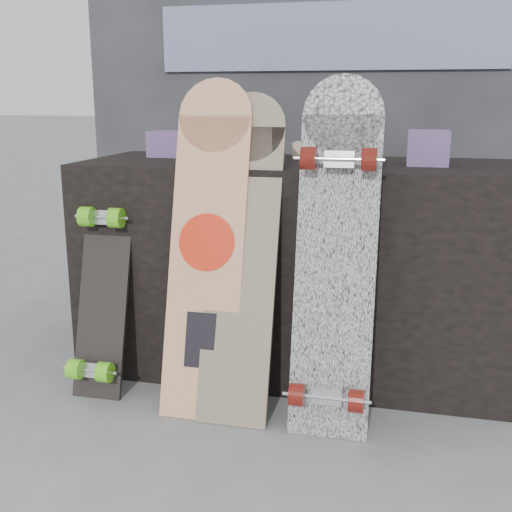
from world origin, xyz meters
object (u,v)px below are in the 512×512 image
(longboard_celtic, at_px, (243,246))
(longboard_geisha, at_px, (208,238))
(skateboard_dark, at_px, (102,280))
(vendor_table, at_px, (297,267))
(longboard_cascadia, at_px, (336,252))

(longboard_celtic, bearing_deg, longboard_geisha, -179.93)
(longboard_celtic, bearing_deg, skateboard_dark, 179.67)
(skateboard_dark, bearing_deg, vendor_table, 29.36)
(longboard_celtic, relative_size, skateboard_dark, 1.32)
(vendor_table, bearing_deg, longboard_cascadia, -65.88)
(longboard_geisha, height_order, longboard_celtic, longboard_geisha)
(vendor_table, xyz_separation_m, longboard_geisha, (-0.24, -0.36, 0.18))
(longboard_geisha, bearing_deg, longboard_cascadia, -9.01)
(vendor_table, xyz_separation_m, longboard_celtic, (-0.12, -0.36, 0.16))
(longboard_geisha, relative_size, skateboard_dark, 1.38)
(longboard_geisha, bearing_deg, skateboard_dark, 179.54)
(longboard_geisha, distance_m, longboard_celtic, 0.12)
(vendor_table, height_order, longboard_geisha, longboard_geisha)
(skateboard_dark, bearing_deg, longboard_cascadia, -4.97)
(longboard_geisha, distance_m, longboard_cascadia, 0.44)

